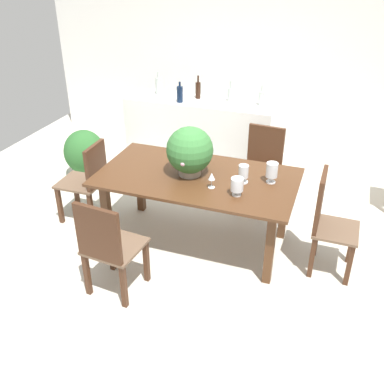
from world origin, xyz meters
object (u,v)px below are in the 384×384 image
at_px(chair_far_right, 262,163).
at_px(wine_bottle_amber, 198,90).
at_px(chair_head_end, 88,179).
at_px(potted_plant_floor, 85,153).
at_px(chair_near_left, 108,245).
at_px(wine_bottle_tall, 231,94).
at_px(wine_bottle_clear, 158,86).
at_px(dining_table, 197,185).
at_px(wine_bottle_green, 261,98).
at_px(chair_foot_end, 327,219).
at_px(wine_glass, 212,177).
at_px(crystal_vase_center_near, 237,185).
at_px(crystal_vase_right, 243,172).
at_px(wine_bottle_dark, 180,94).
at_px(flower_centerpiece, 190,151).
at_px(kitchen_counter, 199,136).
at_px(crystal_vase_left, 272,171).

relative_size(chair_far_right, wine_bottle_amber, 3.15).
xyz_separation_m(chair_head_end, potted_plant_floor, (-0.63, 0.90, -0.17)).
xyz_separation_m(chair_head_end, wine_bottle_amber, (0.65, 1.72, 0.57)).
bearing_deg(chair_near_left, wine_bottle_tall, -90.51).
xyz_separation_m(wine_bottle_tall, wine_bottle_clear, (-0.99, -0.02, 0.02)).
bearing_deg(dining_table, wine_bottle_green, 82.04).
bearing_deg(wine_bottle_amber, chair_far_right, -34.77).
bearing_deg(wine_bottle_tall, chair_foot_end, -50.89).
height_order(wine_glass, wine_bottle_clear, wine_bottle_clear).
relative_size(wine_bottle_tall, wine_bottle_green, 1.03).
bearing_deg(chair_near_left, potted_plant_floor, -47.84).
relative_size(chair_far_right, crystal_vase_center_near, 5.55).
relative_size(crystal_vase_right, wine_bottle_dark, 0.68).
height_order(dining_table, flower_centerpiece, flower_centerpiece).
bearing_deg(flower_centerpiece, chair_foot_end, -0.19).
bearing_deg(dining_table, potted_plant_floor, 154.27).
height_order(chair_head_end, crystal_vase_center_near, crystal_vase_center_near).
height_order(chair_far_right, wine_bottle_clear, wine_bottle_clear).
xyz_separation_m(dining_table, wine_glass, (0.20, -0.18, 0.21)).
relative_size(chair_near_left, potted_plant_floor, 1.47).
distance_m(chair_far_right, wine_bottle_green, 0.91).
relative_size(flower_centerpiece, crystal_vase_right, 2.71).
xyz_separation_m(chair_far_right, wine_bottle_dark, (-1.20, 0.49, 0.55)).
distance_m(wine_bottle_tall, wine_bottle_green, 0.40).
bearing_deg(kitchen_counter, wine_bottle_tall, 14.15).
bearing_deg(chair_foot_end, wine_bottle_tall, 39.63).
relative_size(crystal_vase_left, potted_plant_floor, 0.31).
relative_size(wine_bottle_tall, potted_plant_floor, 0.41).
xyz_separation_m(chair_near_left, wine_bottle_dark, (-0.32, 2.51, 0.54)).
relative_size(chair_far_right, chair_near_left, 0.98).
xyz_separation_m(wine_glass, wine_bottle_tall, (-0.36, 1.91, 0.19)).
xyz_separation_m(dining_table, wine_bottle_clear, (-1.15, 1.72, 0.41)).
distance_m(crystal_vase_center_near, potted_plant_floor, 2.64).
bearing_deg(crystal_vase_right, crystal_vase_center_near, -88.58).
relative_size(wine_bottle_clear, potted_plant_floor, 0.46).
bearing_deg(crystal_vase_center_near, wine_glass, 167.31).
relative_size(wine_bottle_tall, wine_bottle_clear, 0.89).
bearing_deg(wine_glass, wine_bottle_green, 88.82).
relative_size(chair_head_end, crystal_vase_center_near, 5.47).
bearing_deg(wine_glass, dining_table, 138.42).
bearing_deg(wine_bottle_amber, kitchen_counter, -58.99).
bearing_deg(chair_near_left, chair_foot_end, -143.84).
bearing_deg(crystal_vase_left, chair_far_right, 105.86).
xyz_separation_m(crystal_vase_right, wine_bottle_amber, (-1.04, 1.71, 0.20)).
relative_size(wine_glass, potted_plant_floor, 0.24).
bearing_deg(wine_bottle_green, chair_near_left, -104.03).
distance_m(wine_bottle_tall, wine_bottle_clear, 0.99).
distance_m(chair_foot_end, wine_glass, 1.12).
height_order(wine_bottle_amber, wine_bottle_green, wine_bottle_amber).
relative_size(kitchen_counter, wine_bottle_dark, 7.49).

